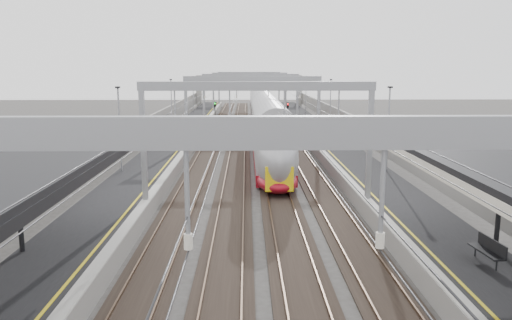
{
  "coord_description": "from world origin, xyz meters",
  "views": [
    {
      "loc": [
        -0.59,
        -5.41,
        8.3
      ],
      "look_at": [
        0.0,
        24.92,
        2.72
      ],
      "focal_mm": 35.0,
      "sensor_mm": 36.0,
      "label": 1
    }
  ],
  "objects_px": {
    "bench": "(489,249)",
    "train": "(265,124)",
    "overbridge": "(249,83)",
    "signal_green": "(215,109)"
  },
  "relations": [
    {
      "from": "bench",
      "to": "train",
      "type": "bearing_deg",
      "value": 100.73
    },
    {
      "from": "overbridge",
      "to": "bench",
      "type": "bearing_deg",
      "value": -84.39
    },
    {
      "from": "overbridge",
      "to": "signal_green",
      "type": "xyz_separation_m",
      "value": [
        -5.2,
        -31.85,
        -2.89
      ]
    },
    {
      "from": "train",
      "to": "signal_green",
      "type": "height_order",
      "value": "train"
    },
    {
      "from": "overbridge",
      "to": "train",
      "type": "bearing_deg",
      "value": -88.29
    },
    {
      "from": "train",
      "to": "bench",
      "type": "relative_size",
      "value": 27.94
    },
    {
      "from": "overbridge",
      "to": "train",
      "type": "distance_m",
      "value": 50.23
    },
    {
      "from": "signal_green",
      "to": "bench",
      "type": "bearing_deg",
      "value": -76.1
    },
    {
      "from": "overbridge",
      "to": "bench",
      "type": "relative_size",
      "value": 11.7
    },
    {
      "from": "overbridge",
      "to": "train",
      "type": "height_order",
      "value": "overbridge"
    }
  ]
}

